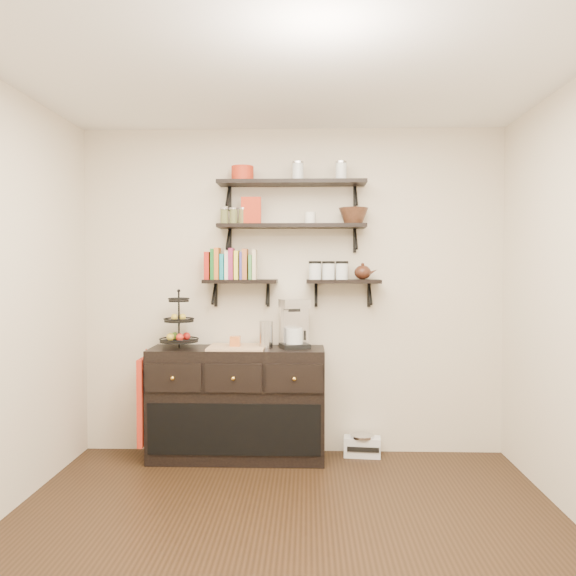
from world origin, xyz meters
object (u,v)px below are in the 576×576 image
Objects in this scene: sideboard at (237,403)px; radio at (362,446)px; coffee_maker at (295,325)px; fruit_stand at (179,329)px.

sideboard is 4.51× the size of radio.
coffee_maker is 1.14m from radio.
coffee_maker reaches higher than sideboard.
sideboard is 1.08m from radio.
sideboard is 0.79m from coffee_maker.
sideboard is at bearing 164.70° from coffee_maker.
fruit_stand is 1.46× the size of radio.
sideboard is at bearing -168.76° from radio.
sideboard reaches higher than radio.
fruit_stand reaches higher than coffee_maker.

